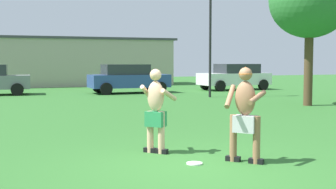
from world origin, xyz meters
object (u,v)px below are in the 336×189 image
object	(u,v)px
frisbee	(194,163)
lamp_post	(210,25)
player_with_cap	(245,110)
player_in_green	(156,109)
tree_right_field	(310,0)
car_blue_far_end	(128,78)
car_white_near_post	(235,76)

from	to	relation	value
frisbee	lamp_post	bearing A→B (deg)	62.99
player_with_cap	lamp_post	distance (m)	14.76
player_in_green	lamp_post	distance (m)	14.11
frisbee	player_with_cap	bearing A→B (deg)	-12.52
player_in_green	lamp_post	size ratio (longest dim) A/B	0.29
player_with_cap	player_in_green	size ratio (longest dim) A/B	1.03
frisbee	tree_right_field	distance (m)	12.34
player_in_green	car_blue_far_end	size ratio (longest dim) A/B	0.38
car_blue_far_end	lamp_post	distance (m)	5.73
car_blue_far_end	player_in_green	bearing A→B (deg)	-104.04
car_white_near_post	frisbee	bearing A→B (deg)	-120.93
player_in_green	frisbee	world-z (taller)	player_in_green
frisbee	lamp_post	xyz separation A→B (m)	(6.69, 13.13, 3.48)
player_in_green	tree_right_field	xyz separation A→B (m)	(8.79, 6.77, 3.29)
frisbee	tree_right_field	xyz separation A→B (m)	(8.49, 7.94, 4.14)
lamp_post	car_blue_far_end	bearing A→B (deg)	126.06
player_with_cap	frisbee	distance (m)	1.29
player_with_cap	car_white_near_post	world-z (taller)	player_with_cap
player_in_green	frisbee	bearing A→B (deg)	-75.48
frisbee	car_blue_far_end	size ratio (longest dim) A/B	0.07
player_with_cap	lamp_post	world-z (taller)	lamp_post
car_white_near_post	lamp_post	distance (m)	6.55
tree_right_field	frisbee	bearing A→B (deg)	-136.92
frisbee	car_blue_far_end	world-z (taller)	car_blue_far_end
frisbee	car_white_near_post	size ratio (longest dim) A/B	0.06
lamp_post	tree_right_field	bearing A→B (deg)	-70.90
frisbee	tree_right_field	bearing A→B (deg)	43.08
player_with_cap	car_white_near_post	distance (m)	20.33
frisbee	player_in_green	bearing A→B (deg)	104.52
player_in_green	lamp_post	world-z (taller)	lamp_post
player_with_cap	player_in_green	distance (m)	1.80
player_in_green	car_blue_far_end	world-z (taller)	player_in_green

